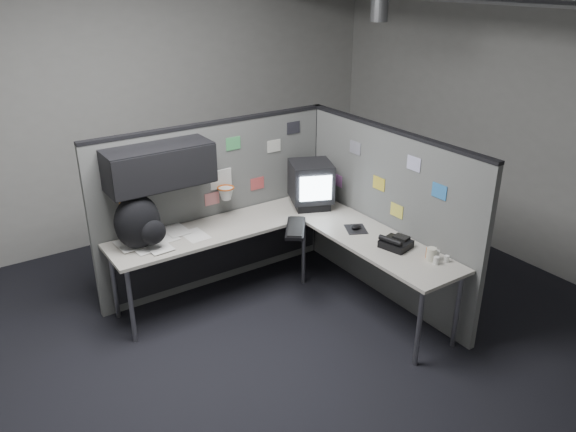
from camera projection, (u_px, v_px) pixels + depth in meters
room at (364, 84)px, 4.22m from camera, size 5.62×5.62×3.22m
partition_back at (203, 193)px, 5.18m from camera, size 2.44×0.42×1.63m
partition_right at (386, 214)px, 5.17m from camera, size 0.07×2.23×1.63m
desk at (271, 240)px, 5.14m from camera, size 2.31×2.11×0.73m
monitor at (311, 184)px, 5.49m from camera, size 0.51×0.52×0.45m
keyboard at (295, 228)px, 5.06m from camera, size 0.41×0.46×0.04m
mouse at (356, 228)px, 5.07m from camera, size 0.25×0.27×0.05m
phone at (396, 243)px, 4.73m from camera, size 0.26×0.28×0.11m
bottles at (436, 256)px, 4.52m from camera, size 0.14×0.17×0.09m
cup at (431, 254)px, 4.51m from camera, size 0.09×0.09×0.11m
papers at (161, 240)px, 4.86m from camera, size 0.76×0.51×0.02m
backpack at (139, 223)px, 4.65m from camera, size 0.43×0.39×0.47m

